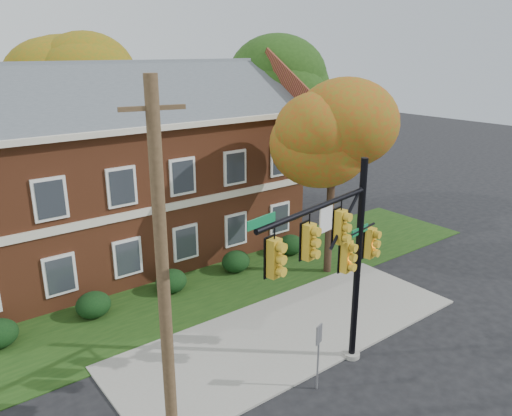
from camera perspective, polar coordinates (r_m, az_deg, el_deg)
ground at (r=19.02m, az=6.03°, el=-15.18°), size 120.00×120.00×0.00m
sidewalk at (r=19.61m, az=3.97°, el=-13.86°), size 14.00×5.00×0.08m
grass_strip at (r=23.11m, az=-4.35°, el=-8.73°), size 30.00×6.00×0.04m
apartment_building at (r=25.66m, az=-15.78°, el=5.12°), size 18.80×8.80×9.74m
hedge_left at (r=21.35m, az=-18.09°, el=-10.48°), size 1.40×1.26×1.05m
hedge_center at (r=22.54m, az=-9.66°, el=-8.24°), size 1.40×1.26×1.05m
hedge_right at (r=24.18m, az=-2.32°, el=-6.13°), size 1.40×1.26×1.05m
hedge_far_right at (r=26.19m, az=3.96°, el=-4.22°), size 1.40×1.26×1.05m
tree_near_right at (r=22.72m, az=9.50°, el=8.30°), size 4.50×4.25×8.58m
tree_right_rear at (r=31.81m, az=2.77°, el=13.80°), size 6.30×5.95×10.62m
tree_far_rear at (r=32.96m, az=-19.51°, el=14.24°), size 6.84×6.46×11.52m
traffic_signal at (r=15.50m, az=9.35°, el=-4.86°), size 6.28×1.39×7.11m
utility_pole at (r=12.74m, az=-10.61°, el=-7.35°), size 1.51×0.45×9.80m
sign_post at (r=16.07m, az=7.16°, el=-15.39°), size 0.33×0.14×2.29m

